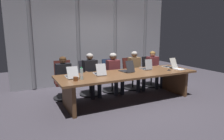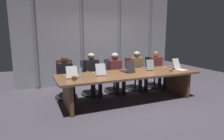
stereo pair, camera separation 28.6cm
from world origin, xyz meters
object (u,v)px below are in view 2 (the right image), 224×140
Objects in this scene: laptop_left_end at (71,75)px; person_left_end at (66,75)px; laptop_right_end at (172,66)px; office_chair_right_end at (154,75)px; coffee_mug_near at (74,78)px; person_center at (116,70)px; office_chair_right_mid at (134,77)px; office_chair_left_mid at (91,81)px; person_left_mid at (93,72)px; person_right_mid at (138,68)px; office_chair_center at (113,79)px; person_right_end at (157,67)px; laptop_right_mid at (148,68)px; spiral_notepad at (182,70)px; office_chair_left_end at (66,83)px; conference_mic_left_side at (171,70)px; water_bottle_primary at (80,74)px; laptop_center at (127,70)px; laptop_left_mid at (99,72)px.

person_left_end is (-0.01, 0.64, -0.14)m from laptop_left_end.
laptop_right_end is 0.49× the size of office_chair_right_end.
laptop_right_end is 2.93m from coffee_mug_near.
person_center reaches higher than laptop_left_end.
office_chair_right_end is (0.73, 0.00, -0.00)m from office_chair_right_mid.
office_chair_left_mid is 0.81× the size of person_left_mid.
office_chair_right_end is 0.77m from person_right_mid.
person_right_mid is (2.18, 0.00, 0.02)m from person_left_end.
laptop_left_end reaches higher than office_chair_center.
person_right_end is (2.15, -0.17, 0.29)m from office_chair_left_mid.
laptop_right_mid reaches higher than spiral_notepad.
person_left_end is at bearing -90.81° from person_center.
conference_mic_left_side is at bearing 69.61° from office_chair_left_end.
laptop_right_mid is 2.62× the size of coffee_mug_near.
person_center is at bearing 6.29° from office_chair_center.
laptop_left_end reaches higher than office_chair_right_end.
laptop_right_end is at bearing 5.84° from water_bottle_primary.
laptop_right_mid is 1.65m from office_chair_left_mid.
laptop_center is at bearing -48.12° from office_chair_right_mid.
laptop_center reaches higher than office_chair_left_end.
office_chair_right_mid is at bearing 115.88° from spiral_notepad.
laptop_left_end is at bearing 164.30° from spiral_notepad.
laptop_right_mid reaches higher than office_chair_left_mid.
laptop_left_mid is 4.11× the size of conference_mic_left_side.
water_bottle_primary is at bearing 169.71° from spiral_notepad.
laptop_right_end is at bearing 35.41° from office_chair_right_mid.
water_bottle_primary is (0.15, -0.28, 0.07)m from laptop_left_end.
office_chair_left_mid is (-1.41, 0.75, -0.42)m from laptop_right_mid.
office_chair_left_end is 0.80m from person_left_mid.
laptop_center reaches higher than conference_mic_left_side.
office_chair_center is at bearing 92.42° from person_left_end.
person_center is at bearing 35.95° from water_bottle_primary.
person_right_end is (2.86, 0.64, -0.13)m from laptop_left_end.
office_chair_right_mid is at bearing 1.58° from laptop_right_mid.
office_chair_center is at bearing -2.79° from laptop_center.
person_left_mid is at bearing 69.46° from laptop_right_mid.
laptop_left_mid reaches higher than office_chair_left_mid.
spiral_notepad is at bearing -6.16° from conference_mic_left_side.
person_right_end is at bearing -71.34° from laptop_center.
laptop_center is at bearing -59.58° from office_chair_right_end.
office_chair_right_end is 1.47m from person_center.
laptop_center reaches higher than laptop_right_mid.
laptop_center is 0.39× the size of person_left_end.
laptop_right_end reaches higher than laptop_left_end.
office_chair_center is at bearing 133.68° from spiral_notepad.
person_left_end is (-1.47, 0.64, -0.14)m from laptop_center.
office_chair_right_end is (0.74, 0.75, -0.43)m from laptop_right_mid.
person_right_end reaches higher than office_chair_right_mid.
water_bottle_primary is at bearing 102.26° from laptop_right_mid.
office_chair_right_end reaches higher than coffee_mug_near.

